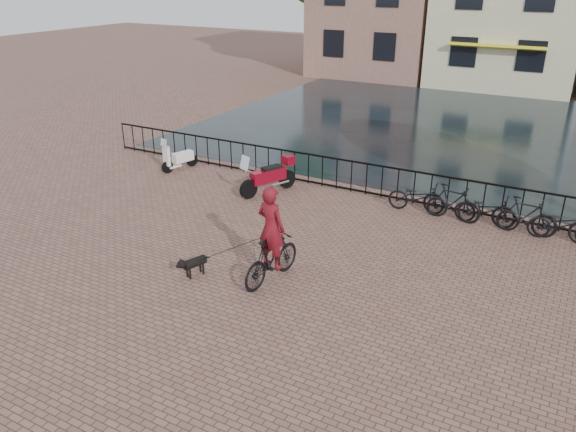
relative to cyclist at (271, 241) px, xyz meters
The scene contains 12 objects.
ground 2.29m from the cyclist, 92.80° to the right, with size 100.00×100.00×0.00m, color brown.
canal_water 15.27m from the cyclist, 90.38° to the left, with size 20.00×20.00×0.00m, color black.
railing 5.96m from the cyclist, 90.98° to the left, with size 20.00×0.05×1.02m.
cyclist is the anchor object (origin of this frame).
dog 1.91m from the cyclist, 158.87° to the right, with size 0.50×0.82×0.53m.
motorcycle 5.40m from the cyclist, 121.46° to the left, with size 1.20×1.96×1.39m.
scooter 8.36m from the cyclist, 142.80° to the left, with size 0.72×1.38×1.23m.
parked_bike_0 5.63m from the cyclist, 72.34° to the left, with size 0.60×1.72×0.90m, color black.
parked_bike_1 5.98m from the cyclist, 63.60° to the left, with size 0.47×1.66×1.00m, color black.
parked_bike_2 6.46m from the cyclist, 56.01° to the left, with size 0.60×1.72×0.90m, color black.
parked_bike_3 7.03m from the cyclist, 49.56° to the left, with size 0.47×1.66×1.00m, color black.
parked_bike_4 7.68m from the cyclist, 44.14° to the left, with size 0.60×1.72×0.90m, color black.
Camera 1 is at (5.69, -7.35, 6.41)m, focal length 35.00 mm.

